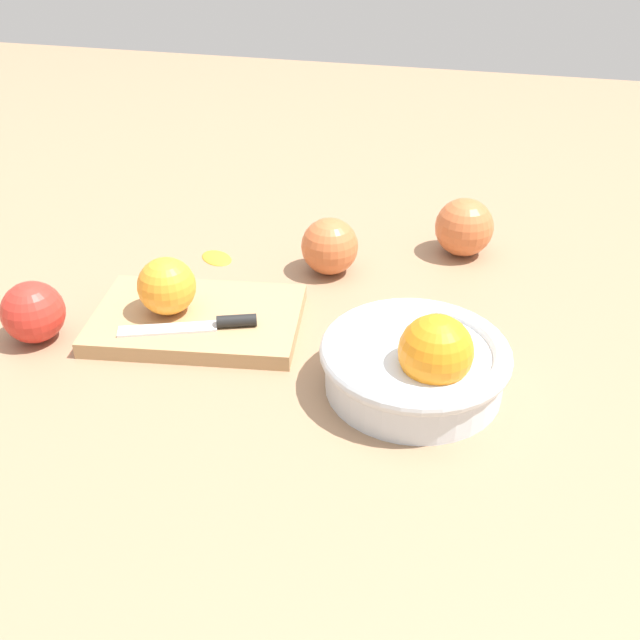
{
  "coord_description": "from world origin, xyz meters",
  "views": [
    {
      "loc": [
        -0.25,
        0.76,
        0.48
      ],
      "look_at": [
        -0.08,
        0.09,
        0.04
      ],
      "focal_mm": 42.1,
      "sensor_mm": 36.0,
      "label": 1
    }
  ],
  "objects": [
    {
      "name": "ground_plane",
      "position": [
        0.0,
        0.0,
        0.0
      ],
      "size": [
        2.4,
        2.4,
        0.0
      ],
      "primitive_type": "plane",
      "color": "#997556"
    },
    {
      "name": "bowl",
      "position": [
        -0.19,
        0.13,
        0.04
      ],
      "size": [
        0.2,
        0.2,
        0.1
      ],
      "color": "silver",
      "rests_on": "ground_plane"
    },
    {
      "name": "cutting_board",
      "position": [
        0.07,
        0.08,
        0.01
      ],
      "size": [
        0.26,
        0.19,
        0.02
      ],
      "primitive_type": "cube",
      "rotation": [
        0.0,
        0.0,
        0.14
      ],
      "color": "tan",
      "rests_on": "ground_plane"
    },
    {
      "name": "orange_on_board",
      "position": [
        0.1,
        0.08,
        0.05
      ],
      "size": [
        0.07,
        0.07,
        0.07
      ],
      "primitive_type": "sphere",
      "color": "orange",
      "rests_on": "cutting_board"
    },
    {
      "name": "knife",
      "position": [
        0.05,
        0.1,
        0.02
      ],
      "size": [
        0.15,
        0.07,
        0.01
      ],
      "color": "silver",
      "rests_on": "cutting_board"
    },
    {
      "name": "apple_back_right",
      "position": [
        0.24,
        0.14,
        0.04
      ],
      "size": [
        0.07,
        0.07,
        0.07
      ],
      "primitive_type": "sphere",
      "color": "red",
      "rests_on": "ground_plane"
    },
    {
      "name": "apple_front_left",
      "position": [
        -0.05,
        -0.09,
        0.04
      ],
      "size": [
        0.07,
        0.07,
        0.07
      ],
      "primitive_type": "sphere",
      "color": "#CC6638",
      "rests_on": "ground_plane"
    },
    {
      "name": "apple_front_left_2",
      "position": [
        -0.21,
        -0.19,
        0.04
      ],
      "size": [
        0.08,
        0.08,
        0.08
      ],
      "primitive_type": "sphere",
      "color": "#CC6638",
      "rests_on": "ground_plane"
    },
    {
      "name": "citrus_peel",
      "position": [
        0.11,
        -0.09,
        0.0
      ],
      "size": [
        0.06,
        0.06,
        0.01
      ],
      "primitive_type": "ellipsoid",
      "rotation": [
        0.0,
        0.0,
        5.6
      ],
      "color": "orange",
      "rests_on": "ground_plane"
    }
  ]
}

